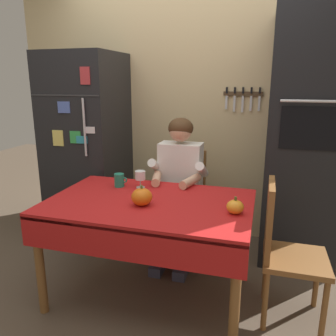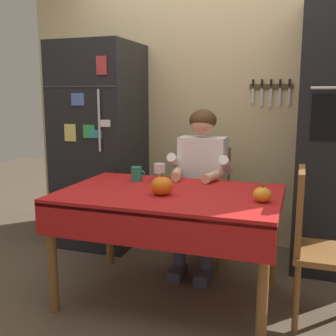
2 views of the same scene
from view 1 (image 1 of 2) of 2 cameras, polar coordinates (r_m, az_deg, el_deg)
ground_plane at (r=2.60m, az=-3.72°, el=-21.75°), size 10.00×10.00×0.00m
back_wall_assembly at (r=3.39m, az=4.66°, el=10.49°), size 3.70×0.13×2.60m
refrigerator at (r=3.43m, az=-13.47°, el=3.46°), size 0.68×0.71×1.80m
wall_oven at (r=3.02m, az=22.09°, el=4.18°), size 0.60×0.64×2.10m
dining_table at (r=2.34m, az=-3.34°, el=-7.62°), size 1.40×0.90×0.74m
chair_behind_person at (r=3.09m, az=2.66°, el=-4.88°), size 0.40×0.40×0.93m
seated_person at (r=2.84m, az=1.81°, el=-1.81°), size 0.47×0.55×1.25m
chair_right_side at (r=2.33m, az=19.03°, el=-12.48°), size 0.40×0.40×0.93m
coffee_mug at (r=2.64m, az=-8.26°, el=-2.06°), size 0.10×0.08×0.10m
wine_glass at (r=2.58m, az=-4.74°, el=-1.37°), size 0.08×0.08×0.13m
pumpkin_large at (r=2.23m, az=-4.46°, el=-4.89°), size 0.14×0.14×0.14m
pumpkin_medium at (r=2.13m, az=11.34°, el=-6.49°), size 0.11×0.11×0.11m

